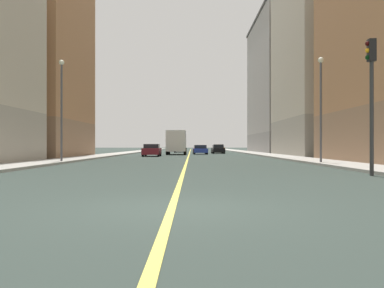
{
  "coord_description": "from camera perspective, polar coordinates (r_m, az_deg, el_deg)",
  "views": [
    {
      "loc": [
        0.4,
        -8.21,
        1.24
      ],
      "look_at": [
        0.4,
        29.41,
        1.34
      ],
      "focal_mm": 39.3,
      "sensor_mm": 36.0,
      "label": 1
    }
  ],
  "objects": [
    {
      "name": "building_left_far",
      "position": [
        71.07,
        12.4,
        7.81
      ],
      "size": [
        9.41,
        23.33,
        22.15
      ],
      "color": "gray",
      "rests_on": "ground"
    },
    {
      "name": "car_black",
      "position": [
        61.9,
        3.54,
        -0.72
      ],
      "size": [
        1.88,
        4.2,
        1.26
      ],
      "color": "black",
      "rests_on": "ground"
    },
    {
      "name": "street_lamp_left_near",
      "position": [
        28.26,
        17.08,
        5.98
      ],
      "size": [
        0.36,
        0.36,
        6.73
      ],
      "color": "#4C4C51",
      "rests_on": "ground"
    },
    {
      "name": "street_lamp_right_near",
      "position": [
        30.6,
        -17.29,
        5.79
      ],
      "size": [
        0.36,
        0.36,
        7.01
      ],
      "color": "#4C4C51",
      "rests_on": "ground"
    },
    {
      "name": "ground_plane",
      "position": [
        8.31,
        -2.76,
        -8.72
      ],
      "size": [
        400.0,
        400.0,
        0.0
      ],
      "primitive_type": "plane",
      "color": "#2B3630",
      "rests_on": "ground"
    },
    {
      "name": "car_red",
      "position": [
        70.6,
        -1.65,
        -0.61
      ],
      "size": [
        2.03,
        4.5,
        1.39
      ],
      "color": "red",
      "rests_on": "ground"
    },
    {
      "name": "car_maroon",
      "position": [
        46.67,
        -5.47,
        -0.85
      ],
      "size": [
        1.91,
        4.59,
        1.36
      ],
      "color": "maroon",
      "rests_on": "ground"
    },
    {
      "name": "traffic_light_left_near",
      "position": [
        18.56,
        23.15,
        7.18
      ],
      "size": [
        0.4,
        0.32,
        5.52
      ],
      "color": "#2D2D2D",
      "rests_on": "ground"
    },
    {
      "name": "sidewalk_right",
      "position": [
        58.07,
        -9.82,
        -1.3
      ],
      "size": [
        2.91,
        168.0,
        0.15
      ],
      "primitive_type": "cube",
      "color": "#9E9B93",
      "rests_on": "ground"
    },
    {
      "name": "car_blue",
      "position": [
        57.35,
        1.12,
        -0.77
      ],
      "size": [
        2.03,
        4.39,
        1.26
      ],
      "color": "#23389E",
      "rests_on": "ground"
    },
    {
      "name": "building_left_mid",
      "position": [
        51.18,
        17.58,
        11.9
      ],
      "size": [
        9.41,
        17.05,
        23.82
      ],
      "color": "#9D9688",
      "rests_on": "ground"
    },
    {
      "name": "sidewalk_left",
      "position": [
        57.94,
        9.05,
        -1.3
      ],
      "size": [
        2.91,
        168.0,
        0.15
      ],
      "primitive_type": "cube",
      "color": "#9E9B93",
      "rests_on": "ground"
    },
    {
      "name": "box_truck",
      "position": [
        55.17,
        -2.12,
        0.25
      ],
      "size": [
        2.57,
        6.98,
        3.1
      ],
      "color": "beige",
      "rests_on": "ground"
    },
    {
      "name": "car_orange",
      "position": [
        69.85,
        3.61,
        -0.63
      ],
      "size": [
        2.07,
        4.65,
        1.36
      ],
      "color": "orange",
      "rests_on": "ground"
    },
    {
      "name": "building_right_midblock",
      "position": [
        45.75,
        -20.71,
        10.36
      ],
      "size": [
        9.41,
        14.5,
        19.14
      ],
      "color": "#8F6B4F",
      "rests_on": "ground"
    },
    {
      "name": "lane_center_stripe",
      "position": [
        57.22,
        -0.4,
        -1.39
      ],
      "size": [
        0.16,
        154.0,
        0.01
      ],
      "primitive_type": "cube",
      "color": "#E5D14C",
      "rests_on": "ground"
    }
  ]
}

